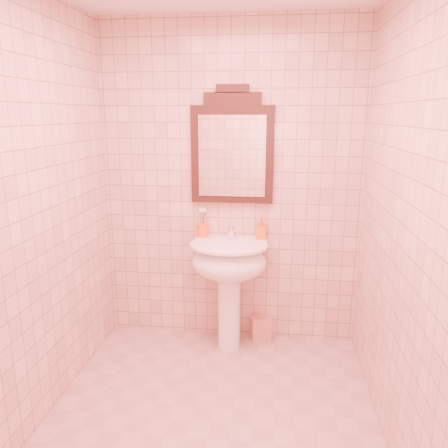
# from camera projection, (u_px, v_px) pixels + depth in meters

# --- Properties ---
(floor) EXTENTS (2.20, 2.20, 0.00)m
(floor) POSITION_uv_depth(u_px,v_px,m) (211.00, 423.00, 2.62)
(floor) COLOR tan
(floor) RESTS_ON ground
(back_wall) EXTENTS (2.00, 0.02, 2.50)m
(back_wall) POSITION_uv_depth(u_px,v_px,m) (231.00, 187.00, 3.37)
(back_wall) COLOR beige
(back_wall) RESTS_ON floor
(pedestal_sink) EXTENTS (0.58, 0.58, 0.86)m
(pedestal_sink) POSITION_uv_depth(u_px,v_px,m) (229.00, 269.00, 3.30)
(pedestal_sink) COLOR white
(pedestal_sink) RESTS_ON floor
(faucet) EXTENTS (0.04, 0.16, 0.11)m
(faucet) POSITION_uv_depth(u_px,v_px,m) (231.00, 231.00, 3.36)
(faucet) COLOR white
(faucet) RESTS_ON pedestal_sink
(mirror) EXTENTS (0.62, 0.06, 0.87)m
(mirror) POSITION_uv_depth(u_px,v_px,m) (232.00, 149.00, 3.27)
(mirror) COLOR black
(mirror) RESTS_ON back_wall
(toothbrush_cup) EXTENTS (0.09, 0.09, 0.20)m
(toothbrush_cup) POSITION_uv_depth(u_px,v_px,m) (203.00, 230.00, 3.41)
(toothbrush_cup) COLOR #FF5215
(toothbrush_cup) RESTS_ON pedestal_sink
(soap_dispenser) EXTENTS (0.08, 0.08, 0.17)m
(soap_dispenser) POSITION_uv_depth(u_px,v_px,m) (262.00, 228.00, 3.35)
(soap_dispenser) COLOR #DA5B12
(soap_dispenser) RESTS_ON pedestal_sink
(towel) EXTENTS (0.19, 0.15, 0.20)m
(towel) POSITION_uv_depth(u_px,v_px,m) (261.00, 328.00, 3.57)
(towel) COLOR tan
(towel) RESTS_ON floor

